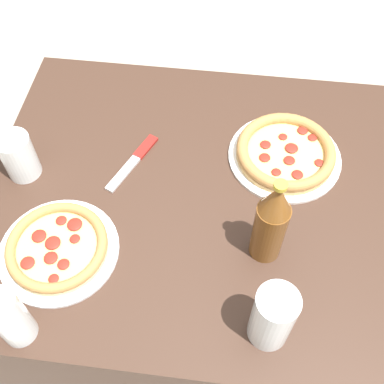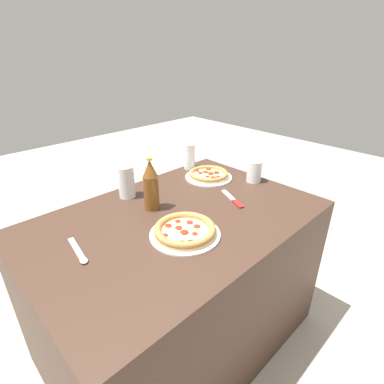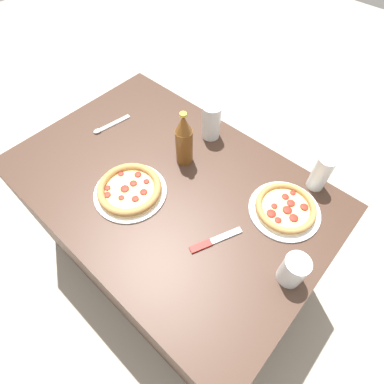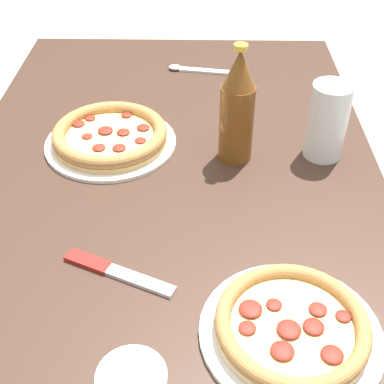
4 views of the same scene
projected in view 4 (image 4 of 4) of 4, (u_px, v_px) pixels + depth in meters
The scene contains 8 objects.
ground_plane at pixel (176, 375), 1.55m from camera, with size 8.00×8.00×0.00m, color #A89E8E.
table at pixel (174, 289), 1.31m from camera, with size 1.26×0.85×0.75m.
pizza_salami at pixel (292, 327), 0.75m from camera, with size 0.26×0.26×0.04m.
pizza_pepperoni at pixel (110, 136), 1.13m from camera, with size 0.28×0.28×0.04m.
glass_cola at pixel (327, 124), 1.06m from camera, with size 0.08×0.08×0.16m.
beer_bottle at pixel (237, 108), 1.03m from camera, with size 0.07×0.07×0.24m.
knife at pixel (114, 271), 0.85m from camera, with size 0.10×0.19×0.01m.
spoon at pixel (195, 70), 1.41m from camera, with size 0.05×0.18×0.01m.
Camera 4 is at (-0.87, -0.06, 1.39)m, focal length 50.00 mm.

